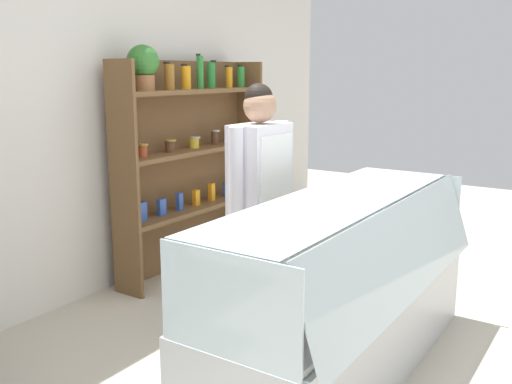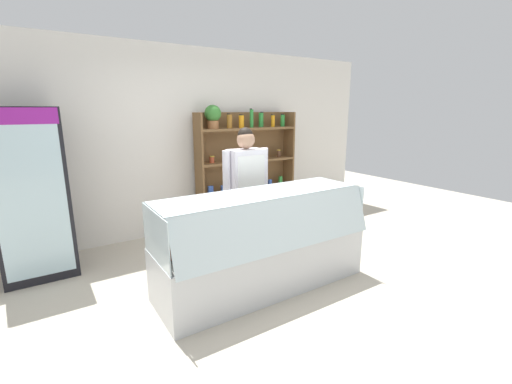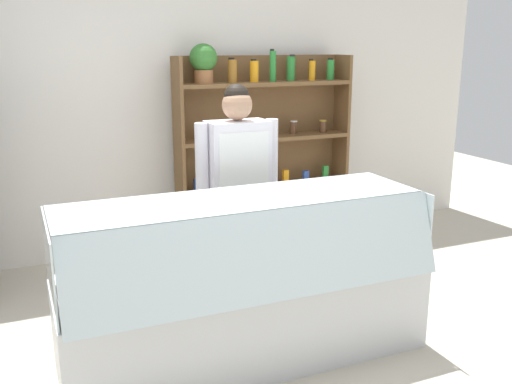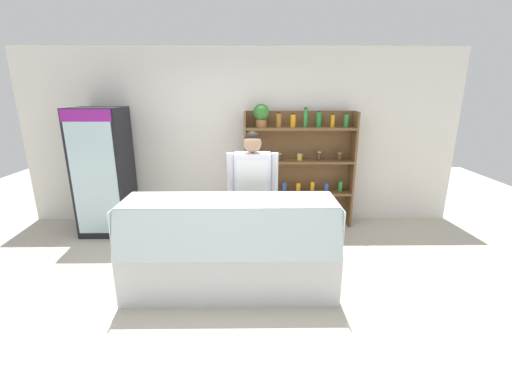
{
  "view_description": "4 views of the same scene",
  "coord_description": "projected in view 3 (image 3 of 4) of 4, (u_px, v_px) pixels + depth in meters",
  "views": [
    {
      "loc": [
        -2.84,
        -1.29,
        1.68
      ],
      "look_at": [
        0.03,
        0.62,
        0.96
      ],
      "focal_mm": 40.0,
      "sensor_mm": 36.0,
      "label": 1
    },
    {
      "loc": [
        -1.91,
        -2.76,
        1.82
      ],
      "look_at": [
        0.17,
        0.45,
        0.9
      ],
      "focal_mm": 24.0,
      "sensor_mm": 36.0,
      "label": 2
    },
    {
      "loc": [
        -1.25,
        -2.98,
        1.89
      ],
      "look_at": [
        0.28,
        0.59,
        0.87
      ],
      "focal_mm": 40.0,
      "sensor_mm": 36.0,
      "label": 3
    },
    {
      "loc": [
        0.18,
        -3.31,
        2.08
      ],
      "look_at": [
        0.22,
        0.44,
        0.96
      ],
      "focal_mm": 24.0,
      "sensor_mm": 36.0,
      "label": 4
    }
  ],
  "objects": [
    {
      "name": "ground_plane",
      "position": [
        252.0,
        351.0,
        3.61
      ],
      "size": [
        12.0,
        12.0,
        0.0
      ],
      "primitive_type": "plane",
      "color": "beige"
    },
    {
      "name": "back_wall",
      "position": [
        161.0,
        104.0,
        5.15
      ],
      "size": [
        6.8,
        0.1,
        2.7
      ],
      "primitive_type": "cube",
      "color": "white",
      "rests_on": "ground"
    },
    {
      "name": "shelving_unit",
      "position": [
        257.0,
        136.0,
        5.31
      ],
      "size": [
        1.67,
        0.29,
        1.89
      ],
      "color": "brown",
      "rests_on": "ground"
    },
    {
      "name": "deli_display_case",
      "position": [
        244.0,
        309.0,
        3.48
      ],
      "size": [
        2.2,
        0.79,
        1.01
      ],
      "color": "silver",
      "rests_on": "ground"
    },
    {
      "name": "shop_clerk",
      "position": [
        238.0,
        179.0,
        4.04
      ],
      "size": [
        0.62,
        0.25,
        1.62
      ],
      "color": "#383D51",
      "rests_on": "ground"
    }
  ]
}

